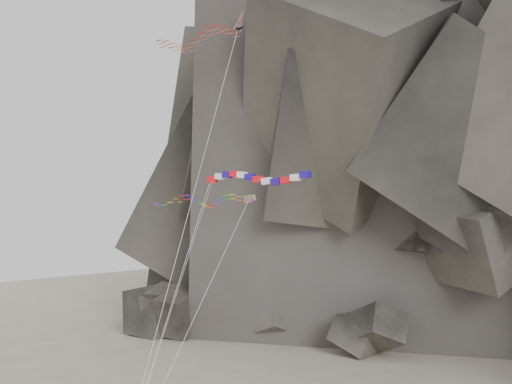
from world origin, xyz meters
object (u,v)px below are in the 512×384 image
Objects in this scene: delta_kite at (192,40)px; parafoil_kite at (197,201)px; pennant_kite at (192,244)px; banner_kite at (255,178)px.

parafoil_kite is at bearing 104.14° from delta_kite.
parafoil_kite is at bearing 114.47° from pennant_kite.
delta_kite is at bearing 118.76° from pennant_kite.
delta_kite is 1.60× the size of banner_kite.
delta_kite reaches higher than pennant_kite.
parafoil_kite is 8.44m from pennant_kite.
delta_kite reaches higher than banner_kite.
banner_kite is 1.05× the size of pennant_kite.
delta_kite is 14.03m from parafoil_kite.
pennant_kite reaches higher than parafoil_kite.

